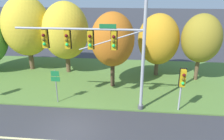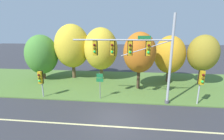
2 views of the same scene
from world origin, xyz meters
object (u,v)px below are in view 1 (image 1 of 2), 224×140
(tree_behind_signpost, at_px, (66,31))
(tree_right_far, at_px, (201,39))
(tree_left_of_mast, at_px, (27,26))
(route_sign_post, at_px, (56,82))
(traffic_signal_mast, at_px, (101,46))
(tree_tall_centre, at_px, (158,39))
(pedestrian_signal_near_kerb, at_px, (182,81))
(tree_mid_verge, at_px, (113,40))

(tree_behind_signpost, xyz_separation_m, tree_right_far, (12.69, -0.77, -0.29))
(tree_left_of_mast, bearing_deg, route_sign_post, -52.89)
(route_sign_post, bearing_deg, traffic_signal_mast, -6.07)
(route_sign_post, relative_size, tree_right_far, 0.42)
(route_sign_post, xyz_separation_m, tree_right_far, (11.70, 5.58, 2.27))
(route_sign_post, height_order, tree_tall_centre, tree_tall_centre)
(pedestrian_signal_near_kerb, height_order, tree_tall_centre, tree_tall_centre)
(tree_behind_signpost, relative_size, tree_tall_centre, 1.17)
(traffic_signal_mast, height_order, pedestrian_signal_near_kerb, traffic_signal_mast)
(traffic_signal_mast, bearing_deg, tree_tall_centre, 56.16)
(route_sign_post, distance_m, tree_tall_centre, 10.43)
(traffic_signal_mast, relative_size, tree_behind_signpost, 1.25)
(tree_right_far, bearing_deg, tree_left_of_mast, 176.02)
(tree_left_of_mast, distance_m, tree_right_far, 16.86)
(route_sign_post, bearing_deg, pedestrian_signal_near_kerb, -2.58)
(pedestrian_signal_near_kerb, distance_m, route_sign_post, 9.10)
(tree_left_of_mast, height_order, tree_behind_signpost, tree_left_of_mast)
(route_sign_post, xyz_separation_m, tree_mid_verge, (3.93, 3.35, 2.50))
(tree_left_of_mast, xyz_separation_m, tree_tall_centre, (13.14, -0.37, -0.95))
(traffic_signal_mast, distance_m, pedestrian_signal_near_kerb, 6.02)
(pedestrian_signal_near_kerb, xyz_separation_m, route_sign_post, (-9.07, 0.41, -0.66))
(tree_tall_centre, bearing_deg, traffic_signal_mast, -123.84)
(tree_right_far, bearing_deg, pedestrian_signal_near_kerb, -113.74)
(tree_behind_signpost, height_order, tree_mid_verge, tree_behind_signpost)
(route_sign_post, relative_size, tree_behind_signpost, 0.37)
(traffic_signal_mast, bearing_deg, pedestrian_signal_near_kerb, -0.39)
(tree_left_of_mast, bearing_deg, traffic_signal_mast, -39.64)
(pedestrian_signal_near_kerb, bearing_deg, tree_behind_signpost, 146.07)
(pedestrian_signal_near_kerb, relative_size, route_sign_post, 1.24)
(tree_mid_verge, distance_m, tree_right_far, 8.09)
(route_sign_post, relative_size, tree_mid_verge, 0.40)
(tree_mid_verge, relative_size, tree_right_far, 1.05)
(route_sign_post, height_order, tree_left_of_mast, tree_left_of_mast)
(tree_tall_centre, relative_size, tree_right_far, 0.98)
(tree_behind_signpost, distance_m, tree_right_far, 12.71)
(pedestrian_signal_near_kerb, bearing_deg, route_sign_post, 177.42)
(tree_tall_centre, bearing_deg, tree_mid_verge, -143.46)
(route_sign_post, bearing_deg, tree_tall_centre, 38.52)
(tree_left_of_mast, distance_m, tree_behind_signpost, 4.16)
(traffic_signal_mast, distance_m, tree_left_of_mast, 11.17)
(tree_mid_verge, bearing_deg, pedestrian_signal_near_kerb, -36.23)
(traffic_signal_mast, xyz_separation_m, tree_mid_verge, (0.44, 3.73, -0.45))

